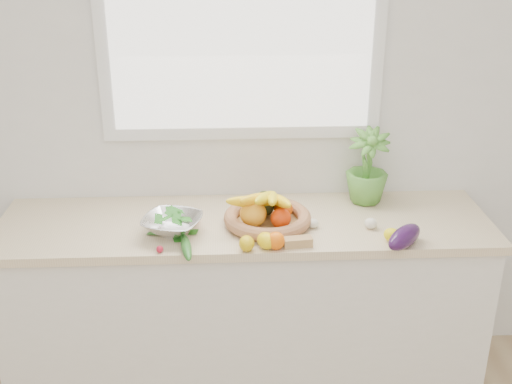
{
  "coord_description": "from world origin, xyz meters",
  "views": [
    {
      "loc": [
        -0.08,
        -0.67,
        2.18
      ],
      "look_at": [
        0.05,
        1.93,
        1.05
      ],
      "focal_mm": 45.0,
      "sensor_mm": 36.0,
      "label": 1
    }
  ],
  "objects_px": {
    "potted_herb": "(367,166)",
    "colander_with_spinach": "(172,221)",
    "fruit_basket": "(267,214)",
    "cucumber": "(186,247)",
    "apple": "(191,216)",
    "eggplant": "(404,237)"
  },
  "relations": [
    {
      "from": "cucumber",
      "to": "colander_with_spinach",
      "type": "relative_size",
      "value": 0.71
    },
    {
      "from": "eggplant",
      "to": "fruit_basket",
      "type": "height_order",
      "value": "fruit_basket"
    },
    {
      "from": "fruit_basket",
      "to": "colander_with_spinach",
      "type": "relative_size",
      "value": 1.65
    },
    {
      "from": "fruit_basket",
      "to": "colander_with_spinach",
      "type": "height_order",
      "value": "fruit_basket"
    },
    {
      "from": "potted_herb",
      "to": "fruit_basket",
      "type": "bearing_deg",
      "value": -155.11
    },
    {
      "from": "cucumber",
      "to": "potted_herb",
      "type": "distance_m",
      "value": 0.97
    },
    {
      "from": "apple",
      "to": "colander_with_spinach",
      "type": "bearing_deg",
      "value": -127.53
    },
    {
      "from": "fruit_basket",
      "to": "colander_with_spinach",
      "type": "distance_m",
      "value": 0.42
    },
    {
      "from": "cucumber",
      "to": "fruit_basket",
      "type": "height_order",
      "value": "fruit_basket"
    },
    {
      "from": "potted_herb",
      "to": "colander_with_spinach",
      "type": "relative_size",
      "value": 1.14
    },
    {
      "from": "eggplant",
      "to": "apple",
      "type": "bearing_deg",
      "value": 163.69
    },
    {
      "from": "apple",
      "to": "colander_with_spinach",
      "type": "height_order",
      "value": "colander_with_spinach"
    },
    {
      "from": "apple",
      "to": "fruit_basket",
      "type": "bearing_deg",
      "value": -4.82
    },
    {
      "from": "eggplant",
      "to": "colander_with_spinach",
      "type": "relative_size",
      "value": 0.72
    },
    {
      "from": "apple",
      "to": "colander_with_spinach",
      "type": "relative_size",
      "value": 0.22
    },
    {
      "from": "cucumber",
      "to": "potted_herb",
      "type": "relative_size",
      "value": 0.63
    },
    {
      "from": "apple",
      "to": "cucumber",
      "type": "bearing_deg",
      "value": -92.21
    },
    {
      "from": "fruit_basket",
      "to": "cucumber",
      "type": "bearing_deg",
      "value": -145.99
    },
    {
      "from": "cucumber",
      "to": "colander_with_spinach",
      "type": "xyz_separation_m",
      "value": [
        -0.07,
        0.16,
        0.04
      ]
    },
    {
      "from": "cucumber",
      "to": "potted_herb",
      "type": "bearing_deg",
      "value": 28.86
    },
    {
      "from": "eggplant",
      "to": "potted_herb",
      "type": "bearing_deg",
      "value": 98.41
    },
    {
      "from": "cucumber",
      "to": "fruit_basket",
      "type": "bearing_deg",
      "value": 34.01
    }
  ]
}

